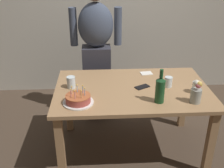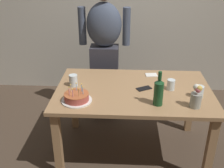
% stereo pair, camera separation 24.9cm
% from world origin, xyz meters
% --- Properties ---
extents(ground_plane, '(10.00, 10.00, 0.00)m').
position_xyz_m(ground_plane, '(0.00, 0.00, 0.00)').
color(ground_plane, '#47382B').
extents(back_wall, '(5.20, 0.10, 2.60)m').
position_xyz_m(back_wall, '(0.00, 1.55, 1.30)').
color(back_wall, beige).
rests_on(back_wall, ground_plane).
extents(dining_table, '(1.50, 0.96, 0.74)m').
position_xyz_m(dining_table, '(0.00, 0.00, 0.64)').
color(dining_table, '#A37A51').
rests_on(dining_table, ground_plane).
extents(birthday_cake, '(0.27, 0.27, 0.15)m').
position_xyz_m(birthday_cake, '(-0.51, -0.27, 0.78)').
color(birthday_cake, white).
rests_on(birthday_cake, dining_table).
extents(water_glass_near, '(0.08, 0.08, 0.10)m').
position_xyz_m(water_glass_near, '(0.36, 0.01, 0.79)').
color(water_glass_near, silver).
rests_on(water_glass_near, dining_table).
extents(water_glass_far, '(0.08, 0.08, 0.12)m').
position_xyz_m(water_glass_far, '(-0.59, 0.04, 0.80)').
color(water_glass_far, silver).
rests_on(water_glass_far, dining_table).
extents(water_glass_side, '(0.08, 0.08, 0.11)m').
position_xyz_m(water_glass_side, '(0.59, -0.13, 0.79)').
color(water_glass_side, silver).
rests_on(water_glass_side, dining_table).
extents(wine_bottle, '(0.08, 0.08, 0.31)m').
position_xyz_m(wine_bottle, '(0.20, -0.29, 0.87)').
color(wine_bottle, '#194723').
rests_on(wine_bottle, dining_table).
extents(cell_phone, '(0.16, 0.13, 0.01)m').
position_xyz_m(cell_phone, '(0.10, 0.01, 0.74)').
color(cell_phone, black).
rests_on(cell_phone, dining_table).
extents(napkin_stack, '(0.13, 0.11, 0.01)m').
position_xyz_m(napkin_stack, '(0.20, 0.34, 0.74)').
color(napkin_stack, white).
rests_on(napkin_stack, dining_table).
extents(flower_vase, '(0.09, 0.09, 0.21)m').
position_xyz_m(flower_vase, '(0.52, -0.31, 0.83)').
color(flower_vase, '#999E93').
rests_on(flower_vase, dining_table).
extents(person_man_bearded, '(0.61, 0.27, 1.66)m').
position_xyz_m(person_man_bearded, '(-0.34, 0.76, 0.87)').
color(person_man_bearded, '#33333D').
rests_on(person_man_bearded, ground_plane).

